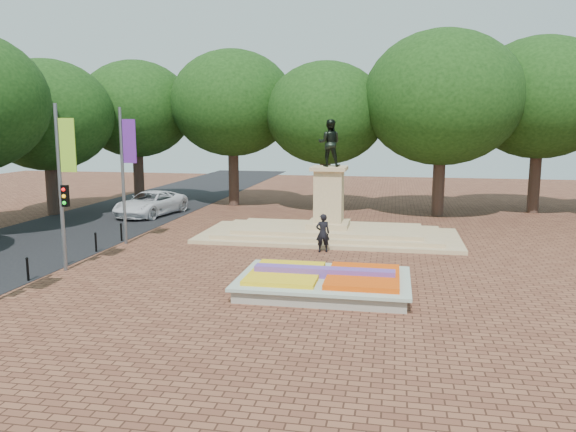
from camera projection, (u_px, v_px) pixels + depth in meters
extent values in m
plane|color=brown|center=(306.00, 276.00, 23.00)|extent=(90.00, 90.00, 0.00)
cube|color=black|center=(49.00, 238.00, 30.61)|extent=(9.00, 90.00, 0.02)
cube|color=gray|center=(324.00, 286.00, 20.84)|extent=(6.00, 4.00, 0.45)
cube|color=#B4C3B0|center=(324.00, 278.00, 20.79)|extent=(6.30, 4.30, 0.12)
cube|color=#FC560E|center=(363.00, 277.00, 20.50)|extent=(2.60, 3.40, 0.22)
cube|color=yellow|center=(286.00, 273.00, 21.04)|extent=(2.60, 3.40, 0.18)
cube|color=#51338D|center=(324.00, 273.00, 20.76)|extent=(5.20, 0.55, 0.38)
cube|color=tan|center=(328.00, 236.00, 30.74)|extent=(14.00, 6.00, 0.20)
cube|color=tan|center=(328.00, 232.00, 30.70)|extent=(12.00, 5.00, 0.20)
cube|color=tan|center=(329.00, 229.00, 30.67)|extent=(10.00, 4.00, 0.20)
cube|color=tan|center=(329.00, 224.00, 30.63)|extent=(2.20, 2.20, 0.30)
cube|color=tan|center=(329.00, 196.00, 30.38)|extent=(1.50, 1.50, 2.80)
cube|color=tan|center=(329.00, 168.00, 30.13)|extent=(1.90, 1.90, 0.20)
imported|color=black|center=(330.00, 143.00, 29.91)|extent=(1.22, 0.95, 2.50)
cylinder|color=#33231C|center=(137.00, 179.00, 43.07)|extent=(0.80, 0.80, 4.00)
ellipsoid|color=black|center=(134.00, 117.00, 42.31)|extent=(8.80, 8.80, 7.48)
cylinder|color=#33231C|center=(237.00, 181.00, 41.60)|extent=(0.80, 0.80, 4.00)
ellipsoid|color=black|center=(236.00, 116.00, 40.83)|extent=(8.80, 8.80, 7.48)
cylinder|color=#33231C|center=(331.00, 182.00, 40.30)|extent=(0.80, 0.80, 4.00)
ellipsoid|color=black|center=(332.00, 116.00, 39.54)|extent=(8.80, 8.80, 7.48)
cylinder|color=#33231C|center=(431.00, 184.00, 39.01)|extent=(0.80, 0.80, 4.00)
ellipsoid|color=black|center=(434.00, 116.00, 38.25)|extent=(8.80, 8.80, 7.48)
cylinder|color=#33231C|center=(538.00, 186.00, 37.72)|extent=(0.80, 0.80, 4.00)
ellipsoid|color=black|center=(543.00, 116.00, 36.96)|extent=(8.80, 8.80, 7.48)
cylinder|color=#33231C|center=(58.00, 186.00, 38.88)|extent=(0.80, 0.80, 3.84)
ellipsoid|color=black|center=(53.00, 120.00, 38.15)|extent=(8.40, 8.40, 7.14)
cylinder|color=slate|center=(60.00, 189.00, 23.34)|extent=(0.16, 0.16, 7.00)
cube|color=#8CC727|center=(68.00, 145.00, 22.97)|extent=(0.70, 0.04, 2.20)
cylinder|color=slate|center=(123.00, 177.00, 28.67)|extent=(0.16, 0.16, 7.00)
cube|color=#5D218C|center=(129.00, 141.00, 28.30)|extent=(0.70, 0.04, 2.20)
cube|color=black|center=(65.00, 196.00, 23.35)|extent=(0.28, 0.18, 0.90)
cylinder|color=black|center=(28.00, 270.00, 22.18)|extent=(0.10, 0.10, 0.90)
sphere|color=black|center=(27.00, 259.00, 22.11)|extent=(0.12, 0.12, 0.12)
cylinder|color=black|center=(65.00, 255.00, 24.70)|extent=(0.10, 0.10, 0.90)
sphere|color=black|center=(65.00, 245.00, 24.63)|extent=(0.12, 0.12, 0.12)
cylinder|color=black|center=(96.00, 243.00, 27.22)|extent=(0.10, 0.10, 0.90)
sphere|color=black|center=(95.00, 233.00, 27.15)|extent=(0.12, 0.12, 0.12)
cylinder|color=black|center=(121.00, 233.00, 29.74)|extent=(0.10, 0.10, 0.90)
sphere|color=black|center=(121.00, 224.00, 29.67)|extent=(0.12, 0.12, 0.12)
imported|color=silver|center=(151.00, 204.00, 38.03)|extent=(3.70, 6.29, 1.64)
imported|color=black|center=(323.00, 233.00, 27.18)|extent=(0.79, 0.64, 1.88)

